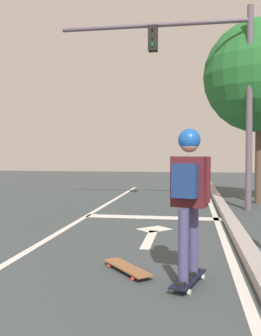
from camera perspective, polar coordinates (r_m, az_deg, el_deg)
The scene contains 11 objects.
lane_line_center at distance 6.50m, azimuth -12.84°, elevation -10.68°, with size 0.12×20.00×0.01m, color silver.
lane_line_curbside at distance 6.06m, azimuth 14.42°, elevation -11.63°, with size 0.12×20.00×0.01m, color silver.
stop_bar at distance 8.59m, azimuth 3.47°, elevation -7.48°, with size 3.09×0.40×0.01m, color silver.
lane_arrow_stem at distance 6.47m, azimuth 2.89°, elevation -10.68°, with size 0.16×1.40×0.01m, color silver.
lane_arrow_head at distance 7.30m, azimuth 3.65°, elevation -9.21°, with size 0.56×0.44×0.01m, color silver.
curb_strip at distance 6.07m, azimuth 16.82°, elevation -10.97°, with size 0.24×24.00×0.14m, color #A29999.
skateboard at distance 4.33m, azimuth 8.78°, elevation -16.32°, with size 0.41×0.79×0.09m.
skater at distance 4.10m, azimuth 8.80°, elevation -2.49°, with size 0.44×0.61×1.62m.
spare_skateboard at distance 4.71m, azimuth -0.53°, elevation -14.88°, with size 0.71×0.79×0.07m.
traffic_signal_mast at distance 10.15m, azimuth 11.07°, elevation 14.14°, with size 4.99×0.34×5.17m.
roadside_tree at distance 11.63m, azimuth 19.03°, elevation 12.98°, with size 3.19×3.19×5.25m.
Camera 1 is at (2.74, 0.14, 1.44)m, focal length 40.20 mm.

